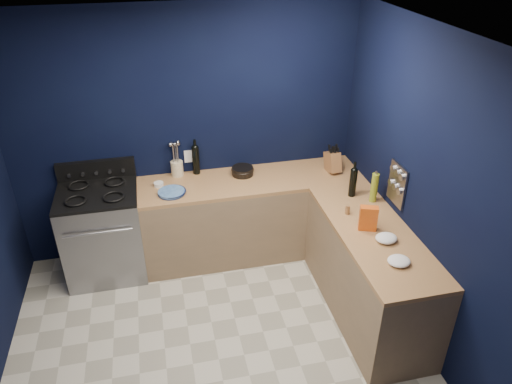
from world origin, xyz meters
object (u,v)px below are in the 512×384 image
object	(u,v)px
gas_range	(104,234)
crouton_bag	(368,218)
knife_block	(333,162)
utensil_crock	(177,168)
plate_stack	(171,192)

from	to	relation	value
gas_range	crouton_bag	xyz separation A→B (m)	(2.31, -1.09, 0.55)
knife_block	crouton_bag	size ratio (longest dim) A/B	0.93
gas_range	utensil_crock	world-z (taller)	utensil_crock
utensil_crock	crouton_bag	bearing A→B (deg)	-41.92
plate_stack	knife_block	bearing A→B (deg)	3.78
plate_stack	utensil_crock	size ratio (longest dim) A/B	1.65
gas_range	plate_stack	size ratio (longest dim) A/B	3.54
utensil_crock	crouton_bag	size ratio (longest dim) A/B	0.70
gas_range	crouton_bag	world-z (taller)	crouton_bag
knife_block	crouton_bag	bearing A→B (deg)	-99.70
utensil_crock	crouton_bag	xyz separation A→B (m)	(1.51, -1.36, 0.03)
knife_block	crouton_bag	xyz separation A→B (m)	(-0.09, -1.09, 0.01)
knife_block	crouton_bag	distance (m)	1.10
plate_stack	utensil_crock	bearing A→B (deg)	76.42
crouton_bag	utensil_crock	bearing A→B (deg)	158.65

